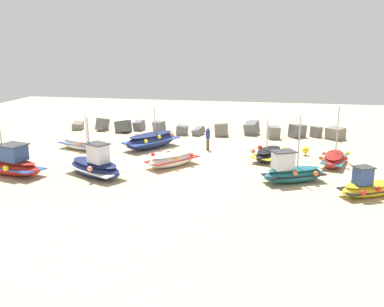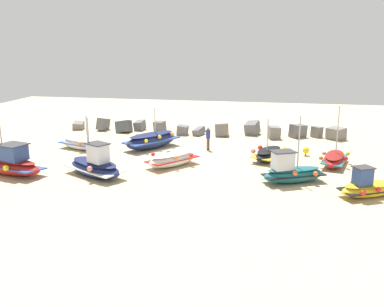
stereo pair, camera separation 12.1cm
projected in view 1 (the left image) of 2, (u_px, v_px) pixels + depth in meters
ground_plane at (185, 156)px, 30.76m from camera, size 57.82×57.82×0.00m
fishing_boat_0 at (269, 154)px, 29.70m from camera, size 2.45×3.49×2.92m
fishing_boat_1 at (10, 164)px, 26.47m from camera, size 5.06×2.90×3.47m
fishing_boat_2 at (81, 144)px, 32.59m from camera, size 3.96×2.55×2.65m
fishing_boat_3 at (334, 159)px, 28.47m from camera, size 2.13×3.63×3.90m
fishing_boat_4 at (292, 172)px, 24.99m from camera, size 3.85×2.79×3.89m
fishing_boat_5 at (172, 159)px, 28.27m from camera, size 3.35×3.72×0.94m
fishing_boat_6 at (95, 166)px, 26.10m from camera, size 4.46×3.48×3.57m
fishing_boat_7 at (368, 187)px, 22.79m from camera, size 3.43×2.62×1.67m
fishing_boat_8 at (151, 140)px, 32.91m from camera, size 3.88×4.69×3.02m
person_walking at (208, 137)px, 32.27m from camera, size 0.32×0.32×1.75m
breakwater_rocks at (213, 129)px, 37.76m from camera, size 24.11×2.75×1.41m
mooring_buoy_0 at (306, 150)px, 30.92m from camera, size 0.48×0.48×0.63m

